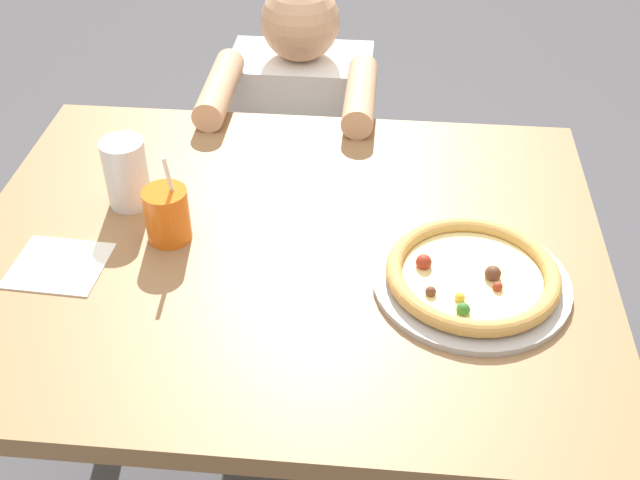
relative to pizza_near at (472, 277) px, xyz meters
name	(u,v)px	position (x,y,z in m)	size (l,w,h in m)	color
dining_table	(286,289)	(-0.33, 0.08, -0.13)	(1.16, 0.93, 0.75)	#936D47
pizza_near	(472,277)	(0.00, 0.00, 0.00)	(0.34, 0.34, 0.04)	#B7B7BC
drink_cup_colored	(167,214)	(-0.54, 0.08, 0.03)	(0.08, 0.08, 0.18)	orange
water_cup_clear	(126,172)	(-0.64, 0.18, 0.05)	(0.08, 0.08, 0.14)	silver
paper_napkin	(59,265)	(-0.72, -0.02, -0.02)	(0.16, 0.14, 0.00)	white
diner_seated	(302,165)	(-0.38, 0.82, -0.33)	(0.40, 0.52, 0.96)	#333847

